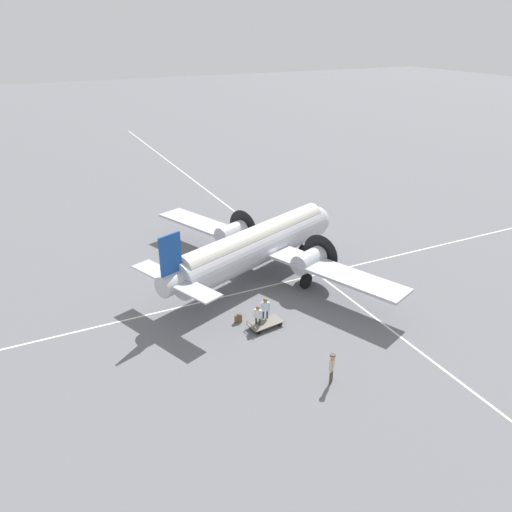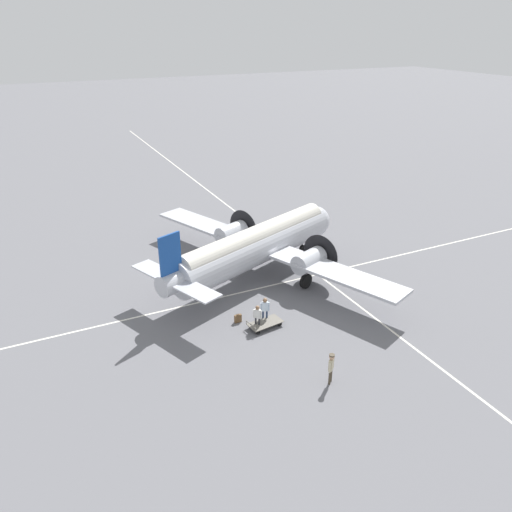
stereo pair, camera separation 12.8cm
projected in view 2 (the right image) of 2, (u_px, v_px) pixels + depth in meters
name	position (u px, v px, depth m)	size (l,w,h in m)	color
ground_plane	(256.00, 276.00, 37.55)	(300.00, 300.00, 0.00)	slate
apron_line_eastwest	(267.00, 286.00, 36.07)	(120.00, 0.16, 0.01)	silver
apron_line_northsouth	(306.00, 265.00, 39.26)	(0.16, 120.00, 0.01)	silver
airliner_main	(260.00, 244.00, 36.76)	(17.06, 21.93, 5.80)	silver
crew_foreground	(331.00, 365.00, 25.96)	(0.49, 0.43, 1.80)	#473D2D
passenger_boarding	(257.00, 315.00, 30.71)	(0.44, 0.40, 1.63)	#2D2D33
ramp_agent	(265.00, 308.00, 31.34)	(0.57, 0.31, 1.74)	navy
suitcase_near_door	(238.00, 318.00, 31.68)	(0.46, 0.18, 0.57)	brown
baggage_cart	(265.00, 323.00, 31.15)	(2.30, 1.37, 0.56)	#6B665B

